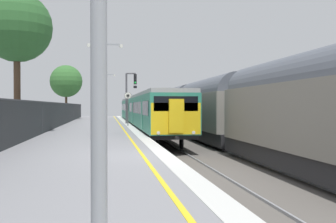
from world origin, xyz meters
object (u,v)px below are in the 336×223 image
at_px(platform_lamp_mid, 105,80).
at_px(commuter_train_at_platform, 143,110).
at_px(freight_train_adjacent_track, 210,108).
at_px(speed_limit_sign, 128,104).
at_px(platform_lamp_far, 106,93).
at_px(background_tree_left, 67,82).
at_px(background_tree_centre, 16,29).
at_px(signal_gantry, 129,92).

bearing_deg(platform_lamp_mid, commuter_train_at_platform, 78.19).
relative_size(freight_train_adjacent_track, platform_lamp_mid, 8.05).
relative_size(commuter_train_at_platform, speed_limit_sign, 13.70).
xyz_separation_m(platform_lamp_mid, platform_lamp_far, (0.00, 19.34, -0.10)).
relative_size(platform_lamp_far, background_tree_left, 0.72).
distance_m(commuter_train_at_platform, background_tree_centre, 17.69).
bearing_deg(background_tree_centre, speed_limit_sign, 46.96).
bearing_deg(commuter_train_at_platform, freight_train_adjacent_track, -70.72).
bearing_deg(signal_gantry, speed_limit_sign, -94.69).
distance_m(freight_train_adjacent_track, background_tree_left, 27.80).
relative_size(platform_lamp_mid, background_tree_left, 0.75).
bearing_deg(background_tree_centre, commuter_train_at_platform, 56.55).
xyz_separation_m(freight_train_adjacent_track, background_tree_centre, (-13.31, -2.64, 4.97)).
bearing_deg(background_tree_centre, freight_train_adjacent_track, 11.23).
distance_m(freight_train_adjacent_track, background_tree_centre, 14.46).
xyz_separation_m(freight_train_adjacent_track, platform_lamp_far, (-7.74, 12.94, 1.46)).
xyz_separation_m(platform_lamp_far, background_tree_centre, (-5.58, -15.58, 3.51)).
distance_m(speed_limit_sign, background_tree_centre, 11.91).
bearing_deg(background_tree_left, background_tree_centre, -91.14).
xyz_separation_m(signal_gantry, platform_lamp_mid, (-2.26, -16.32, 0.05)).
relative_size(platform_lamp_mid, background_tree_centre, 0.59).
bearing_deg(platform_lamp_mid, signal_gantry, 82.11).
relative_size(freight_train_adjacent_track, background_tree_centre, 4.77).
bearing_deg(speed_limit_sign, platform_lamp_mid, -99.13).
bearing_deg(speed_limit_sign, freight_train_adjacent_track, -42.44).
height_order(platform_lamp_mid, background_tree_left, background_tree_left).
bearing_deg(commuter_train_at_platform, background_tree_left, 123.94).
bearing_deg(platform_lamp_far, freight_train_adjacent_track, -59.12).
distance_m(freight_train_adjacent_track, platform_lamp_mid, 10.16).
height_order(freight_train_adjacent_track, signal_gantry, signal_gantry).
bearing_deg(speed_limit_sign, signal_gantry, 85.31).
bearing_deg(background_tree_centre, platform_lamp_far, 70.31).
relative_size(signal_gantry, platform_lamp_mid, 0.93).
distance_m(speed_limit_sign, background_tree_left, 20.56).
distance_m(freight_train_adjacent_track, signal_gantry, 11.43).
bearing_deg(background_tree_centre, signal_gantry, 58.04).
bearing_deg(background_tree_left, speed_limit_sign, -70.10).
relative_size(freight_train_adjacent_track, speed_limit_sign, 14.65).
height_order(commuter_train_at_platform, speed_limit_sign, commuter_train_at_platform).
relative_size(background_tree_left, background_tree_centre, 0.79).
height_order(commuter_train_at_platform, freight_train_adjacent_track, freight_train_adjacent_track).
height_order(commuter_train_at_platform, signal_gantry, signal_gantry).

